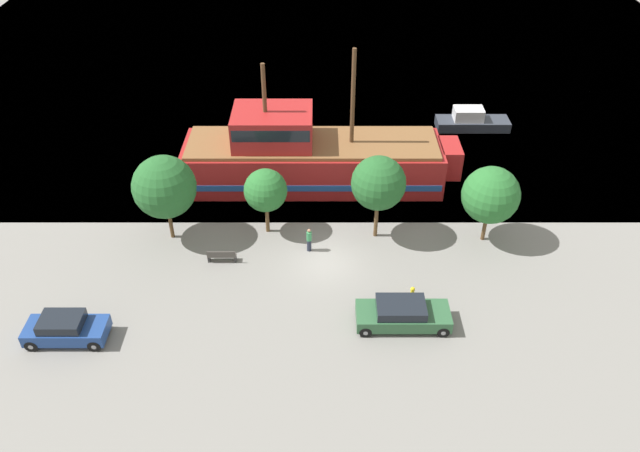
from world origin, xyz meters
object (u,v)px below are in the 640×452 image
(parked_car_curb_mid, at_px, (404,314))
(bench_promenade_east, at_px, (223,256))
(moored_boat_dockside, at_px, (473,121))
(fire_hydrant, at_px, (414,292))
(parked_car_curb_front, at_px, (67,328))
(pedestrian_walking_near, at_px, (311,240))
(pirate_ship, at_px, (311,157))

(parked_car_curb_mid, relative_size, bench_promenade_east, 2.90)
(moored_boat_dockside, distance_m, fire_hydrant, 21.56)
(parked_car_curb_front, height_order, bench_promenade_east, parked_car_curb_front)
(bench_promenade_east, height_order, pedestrian_walking_near, pedestrian_walking_near)
(parked_car_curb_mid, distance_m, fire_hydrant, 2.23)
(parked_car_curb_front, distance_m, fire_hydrant, 18.45)
(parked_car_curb_mid, bearing_deg, moored_boat_dockside, 70.28)
(parked_car_curb_front, distance_m, parked_car_curb_mid, 17.41)
(pirate_ship, height_order, bench_promenade_east, pirate_ship)
(pirate_ship, relative_size, pedestrian_walking_near, 11.87)
(parked_car_curb_mid, xyz_separation_m, pedestrian_walking_near, (-5.00, 6.30, 0.07))
(parked_car_curb_mid, bearing_deg, pedestrian_walking_near, 128.42)
(moored_boat_dockside, distance_m, pedestrian_walking_near, 20.68)
(parked_car_curb_front, bearing_deg, parked_car_curb_mid, 3.54)
(moored_boat_dockside, bearing_deg, bench_promenade_east, -136.73)
(pirate_ship, bearing_deg, moored_boat_dockside, 32.09)
(pirate_ship, distance_m, bench_promenade_east, 10.40)
(pirate_ship, xyz_separation_m, moored_boat_dockside, (13.12, 8.23, -1.39))
(parked_car_curb_front, bearing_deg, pirate_ship, 51.10)
(pirate_ship, xyz_separation_m, parked_car_curb_mid, (5.10, -14.14, -1.30))
(moored_boat_dockside, height_order, fire_hydrant, moored_boat_dockside)
(bench_promenade_east, bearing_deg, parked_car_curb_front, -138.75)
(fire_hydrant, bearing_deg, bench_promenade_east, 163.95)
(moored_boat_dockside, height_order, parked_car_curb_front, moored_boat_dockside)
(parked_car_curb_mid, distance_m, pedestrian_walking_near, 8.05)
(pirate_ship, relative_size, parked_car_curb_mid, 3.87)
(moored_boat_dockside, relative_size, fire_hydrant, 7.69)
(fire_hydrant, bearing_deg, parked_car_curb_front, -170.23)
(fire_hydrant, distance_m, pedestrian_walking_near, 7.20)
(pirate_ship, height_order, moored_boat_dockside, pirate_ship)
(pirate_ship, height_order, pedestrian_walking_near, pirate_ship)
(pirate_ship, bearing_deg, fire_hydrant, -63.99)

